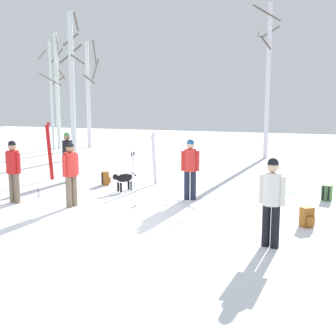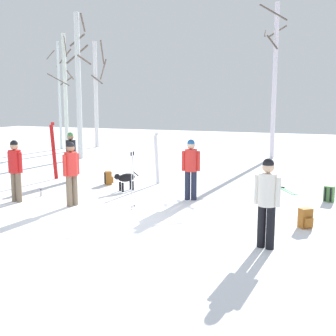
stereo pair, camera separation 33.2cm
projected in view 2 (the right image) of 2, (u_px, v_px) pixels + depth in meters
name	position (u px, v px, depth m)	size (l,w,h in m)	color
ground_plane	(106.00, 220.00, 9.84)	(60.00, 60.00, 0.00)	white
person_0	(191.00, 166.00, 11.71)	(0.51, 0.34, 1.72)	#1E2338
person_1	(71.00, 153.00, 14.50)	(0.38, 0.41, 1.72)	#4C4C56
person_2	(71.00, 169.00, 11.03)	(0.34, 0.51, 1.72)	#72604C
person_3	(15.00, 167.00, 11.50)	(0.52, 0.34, 1.72)	#72604C
person_4	(267.00, 197.00, 7.80)	(0.51, 0.34, 1.72)	black
dog	(125.00, 178.00, 13.03)	(0.49, 0.81, 0.57)	black
ski_pair_planted_1	(157.00, 158.00, 14.06)	(0.15, 0.20, 1.75)	white
ski_pair_planted_2	(54.00, 151.00, 14.95)	(0.17, 0.19, 2.04)	red
ski_pair_lying_0	(282.00, 188.00, 13.43)	(1.12, 1.75, 0.05)	green
ski_poles_0	(133.00, 179.00, 10.71)	(0.07, 0.23, 1.49)	#B2B2BC
backpack_0	(329.00, 194.00, 11.62)	(0.30, 0.32, 0.44)	#4C7F3F
backpack_1	(109.00, 178.00, 14.06)	(0.35, 0.34, 0.44)	#99591E
backpack_2	(305.00, 218.00, 9.18)	(0.34, 0.35, 0.44)	#99591E
water_bottle_0	(41.00, 193.00, 12.30)	(0.07, 0.07, 0.20)	silver
birch_tree_0	(59.00, 94.00, 24.31)	(1.40, 1.48, 6.43)	silver
birch_tree_1	(65.00, 91.00, 24.74)	(1.09, 0.98, 6.68)	silver
birch_tree_2	(96.00, 93.00, 25.31)	(0.90, 1.28, 6.32)	silver
birch_tree_3	(79.00, 84.00, 20.00)	(1.31, 1.29, 6.88)	silver
birch_tree_4	(274.00, 78.00, 20.04)	(1.32, 1.26, 7.36)	silver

